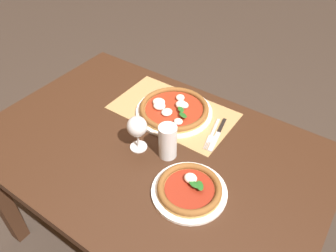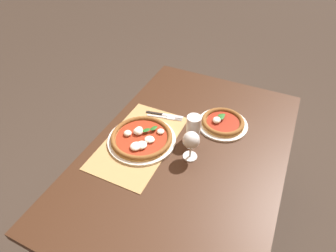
{
  "view_description": "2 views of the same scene",
  "coord_description": "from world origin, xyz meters",
  "px_view_note": "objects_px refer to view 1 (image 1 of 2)",
  "views": [
    {
      "loc": [
        -0.6,
        0.73,
        1.69
      ],
      "look_at": [
        -0.03,
        -0.08,
        0.81
      ],
      "focal_mm": 35.0,
      "sensor_mm": 36.0,
      "label": 1
    },
    {
      "loc": [
        0.9,
        0.32,
        1.75
      ],
      "look_at": [
        -0.04,
        -0.13,
        0.82
      ],
      "focal_mm": 30.0,
      "sensor_mm": 36.0,
      "label": 2
    }
  ],
  "objects_px": {
    "pizza_far": "(189,189)",
    "pint_glass": "(168,142)",
    "fork": "(212,134)",
    "knife": "(218,134)",
    "wine_glass": "(137,128)",
    "pizza_near": "(174,109)"
  },
  "relations": [
    {
      "from": "pint_glass",
      "to": "fork",
      "type": "height_order",
      "value": "pint_glass"
    },
    {
      "from": "pizza_far",
      "to": "pint_glass",
      "type": "height_order",
      "value": "pint_glass"
    },
    {
      "from": "wine_glass",
      "to": "fork",
      "type": "height_order",
      "value": "wine_glass"
    },
    {
      "from": "pizza_near",
      "to": "wine_glass",
      "type": "relative_size",
      "value": 2.24
    },
    {
      "from": "pizza_near",
      "to": "fork",
      "type": "xyz_separation_m",
      "value": [
        -0.21,
        0.03,
        -0.02
      ]
    },
    {
      "from": "fork",
      "to": "wine_glass",
      "type": "bearing_deg",
      "value": 48.39
    },
    {
      "from": "pizza_far",
      "to": "fork",
      "type": "xyz_separation_m",
      "value": [
        0.08,
        -0.31,
        -0.01
      ]
    },
    {
      "from": "pizza_near",
      "to": "knife",
      "type": "relative_size",
      "value": 1.62
    },
    {
      "from": "fork",
      "to": "knife",
      "type": "xyz_separation_m",
      "value": [
        -0.02,
        -0.01,
        0.0
      ]
    },
    {
      "from": "wine_glass",
      "to": "pizza_far",
      "type": "bearing_deg",
      "value": 165.59
    },
    {
      "from": "wine_glass",
      "to": "knife",
      "type": "bearing_deg",
      "value": -132.98
    },
    {
      "from": "pint_glass",
      "to": "knife",
      "type": "relative_size",
      "value": 0.68
    },
    {
      "from": "wine_glass",
      "to": "fork",
      "type": "xyz_separation_m",
      "value": [
        -0.21,
        -0.24,
        -0.1
      ]
    },
    {
      "from": "wine_glass",
      "to": "fork",
      "type": "relative_size",
      "value": 0.78
    },
    {
      "from": "pizza_near",
      "to": "pint_glass",
      "type": "bearing_deg",
      "value": 118.84
    },
    {
      "from": "pizza_near",
      "to": "knife",
      "type": "xyz_separation_m",
      "value": [
        -0.23,
        0.02,
        -0.02
      ]
    },
    {
      "from": "pizza_near",
      "to": "pint_glass",
      "type": "xyz_separation_m",
      "value": [
        -0.13,
        0.23,
        0.05
      ]
    },
    {
      "from": "knife",
      "to": "fork",
      "type": "bearing_deg",
      "value": 27.8
    },
    {
      "from": "pint_glass",
      "to": "knife",
      "type": "bearing_deg",
      "value": -117.13
    },
    {
      "from": "pizza_near",
      "to": "pizza_far",
      "type": "relative_size",
      "value": 1.29
    },
    {
      "from": "pint_glass",
      "to": "pizza_near",
      "type": "bearing_deg",
      "value": -61.16
    },
    {
      "from": "wine_glass",
      "to": "pint_glass",
      "type": "xyz_separation_m",
      "value": [
        -0.12,
        -0.03,
        -0.04
      ]
    }
  ]
}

